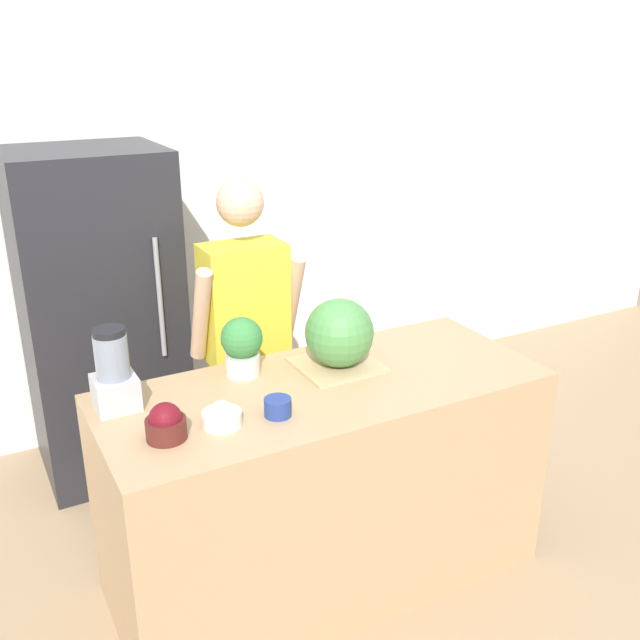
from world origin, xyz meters
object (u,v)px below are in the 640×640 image
at_px(person, 246,346).
at_px(blender, 114,374).
at_px(bowl_small_blue, 278,407).
at_px(watermelon, 339,333).
at_px(bowl_cream, 222,416).
at_px(refrigerator, 101,317).
at_px(bowl_cherries, 166,424).
at_px(potted_plant, 242,345).

xyz_separation_m(person, blender, (-0.69, -0.48, 0.21)).
bearing_deg(person, bowl_small_blue, -104.89).
bearing_deg(watermelon, bowl_cream, -159.81).
bearing_deg(refrigerator, person, -52.02).
bearing_deg(bowl_small_blue, watermelon, 32.22).
distance_m(person, bowl_cream, 0.88).
bearing_deg(refrigerator, bowl_cherries, -93.58).
height_order(bowl_cherries, bowl_cream, bowl_cherries).
bearing_deg(bowl_cherries, person, 51.98).
xyz_separation_m(watermelon, potted_plant, (-0.36, 0.13, -0.03)).
height_order(person, potted_plant, person).
distance_m(watermelon, bowl_cream, 0.63).
bearing_deg(potted_plant, bowl_cream, -122.66).
relative_size(watermelon, blender, 0.90).
bearing_deg(bowl_cherries, watermelon, 15.21).
xyz_separation_m(refrigerator, watermelon, (0.68, -1.22, 0.22)).
bearing_deg(bowl_cherries, bowl_small_blue, -4.75).
xyz_separation_m(bowl_cream, bowl_small_blue, (0.20, -0.03, -0.00)).
height_order(bowl_small_blue, blender, blender).
distance_m(blender, potted_plant, 0.51).
distance_m(bowl_cherries, bowl_cream, 0.19).
relative_size(watermelon, bowl_small_blue, 2.85).
bearing_deg(watermelon, person, 107.07).
bearing_deg(blender, bowl_cherries, -72.48).
height_order(bowl_small_blue, potted_plant, potted_plant).
distance_m(bowl_cherries, blender, 0.32).
bearing_deg(refrigerator, potted_plant, -73.47).
height_order(bowl_cream, potted_plant, potted_plant).
xyz_separation_m(refrigerator, blender, (-0.18, -1.13, 0.20)).
bearing_deg(watermelon, refrigerator, 119.37).
relative_size(bowl_cherries, blender, 0.44).
relative_size(bowl_cream, potted_plant, 0.58).
bearing_deg(potted_plant, blender, -174.77).
relative_size(refrigerator, bowl_cream, 12.21).
bearing_deg(bowl_small_blue, bowl_cream, 171.63).
bearing_deg(bowl_cream, person, 62.08).
bearing_deg(bowl_cream, blender, 133.85).
bearing_deg(watermelon, potted_plant, 160.39).
distance_m(refrigerator, person, 0.83).
xyz_separation_m(person, bowl_cherries, (-0.60, -0.77, 0.14)).
bearing_deg(potted_plant, bowl_small_blue, -93.58).
xyz_separation_m(refrigerator, potted_plant, (0.32, -1.09, 0.19)).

